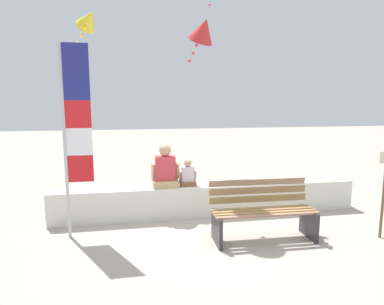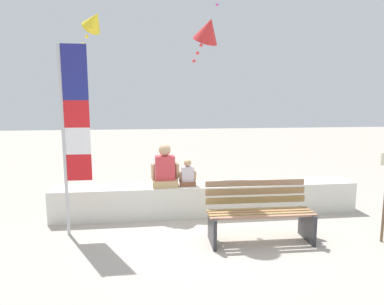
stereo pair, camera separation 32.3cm
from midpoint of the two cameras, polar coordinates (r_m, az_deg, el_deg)
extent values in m
plane|color=#ACA194|center=(5.71, 5.68, -12.86)|extent=(40.00, 40.00, 0.00)
cube|color=silver|center=(6.36, 4.10, -7.85)|extent=(5.61, 0.56, 0.57)
cube|color=#9F7058|center=(5.06, 14.00, -10.55)|extent=(1.58, 0.10, 0.03)
cube|color=#9B7947|center=(5.16, 13.57, -10.15)|extent=(1.58, 0.10, 0.03)
cube|color=#9F7149|center=(5.26, 13.15, -9.76)|extent=(1.58, 0.10, 0.03)
cube|color=#9E7F4A|center=(5.36, 12.76, -9.39)|extent=(1.58, 0.10, 0.03)
cube|color=#9A7B49|center=(5.42, 12.43, -7.84)|extent=(1.58, 0.08, 0.10)
cube|color=#97734D|center=(5.40, 12.40, -6.45)|extent=(1.58, 0.08, 0.10)
cube|color=#96755A|center=(5.39, 12.37, -5.06)|extent=(1.58, 0.08, 0.10)
cube|color=#2D2D33|center=(5.10, 5.29, -12.86)|extent=(0.06, 0.53, 0.45)
cube|color=#2D2D33|center=(5.56, 20.54, -11.52)|extent=(0.06, 0.53, 0.45)
cube|color=tan|center=(6.12, -3.06, -5.15)|extent=(0.45, 0.37, 0.12)
cube|color=#CB3A41|center=(6.06, -3.08, -2.60)|extent=(0.35, 0.23, 0.43)
cylinder|color=tan|center=(6.04, -5.11, -3.16)|extent=(0.07, 0.17, 0.31)
cylinder|color=tan|center=(6.07, -1.03, -3.07)|extent=(0.07, 0.17, 0.31)
sphere|color=tan|center=(6.00, -3.11, 0.43)|extent=(0.22, 0.22, 0.22)
cube|color=brown|center=(6.17, 0.76, -5.25)|extent=(0.29, 0.23, 0.08)
cube|color=silver|center=(6.13, 0.76, -3.66)|extent=(0.22, 0.14, 0.27)
cylinder|color=tan|center=(6.10, -0.49, -4.02)|extent=(0.05, 0.11, 0.20)
cylinder|color=tan|center=(6.14, 2.04, -3.94)|extent=(0.05, 0.11, 0.20)
sphere|color=tan|center=(6.09, 0.77, -1.78)|extent=(0.14, 0.14, 0.14)
cylinder|color=#B7B7BC|center=(5.42, -19.32, 1.54)|extent=(0.05, 0.05, 2.93)
cube|color=red|center=(5.44, -16.94, -2.44)|extent=(0.37, 0.02, 0.41)
cube|color=white|center=(5.38, -17.13, 1.86)|extent=(0.37, 0.02, 0.41)
cube|color=red|center=(5.35, -17.33, 6.24)|extent=(0.37, 0.02, 0.41)
cube|color=navy|center=(5.35, -17.54, 10.64)|extent=(0.37, 0.02, 0.41)
cube|color=navy|center=(5.38, -17.75, 15.02)|extent=(0.37, 0.02, 0.41)
sphere|color=#CD469B|center=(10.24, 5.26, 23.68)|extent=(0.08, 0.08, 0.08)
cone|color=yellow|center=(8.26, -15.10, 20.76)|extent=(0.71, 0.73, 0.60)
sphere|color=yellow|center=(8.17, -15.68, 19.59)|extent=(0.08, 0.08, 0.08)
sphere|color=yellow|center=(8.08, -16.26, 18.38)|extent=(0.08, 0.08, 0.08)
sphere|color=yellow|center=(8.00, -16.84, 17.15)|extent=(0.08, 0.08, 0.08)
cone|color=red|center=(8.29, 3.94, 20.02)|extent=(0.89, 0.96, 0.74)
sphere|color=#E24145|center=(8.19, 3.34, 18.87)|extent=(0.08, 0.08, 0.08)
sphere|color=#E24145|center=(8.10, 2.75, 17.70)|extent=(0.08, 0.08, 0.08)
sphere|color=#E24145|center=(8.02, 2.14, 16.50)|extent=(0.08, 0.08, 0.08)
sphere|color=#E24145|center=(7.94, 1.53, 15.27)|extent=(0.08, 0.08, 0.08)
cylinder|color=brown|center=(5.87, 31.23, -7.54)|extent=(0.04, 0.04, 1.16)
camera|label=1|loc=(0.16, -88.49, 0.23)|focal=31.46mm
camera|label=2|loc=(0.16, 91.51, -0.23)|focal=31.46mm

